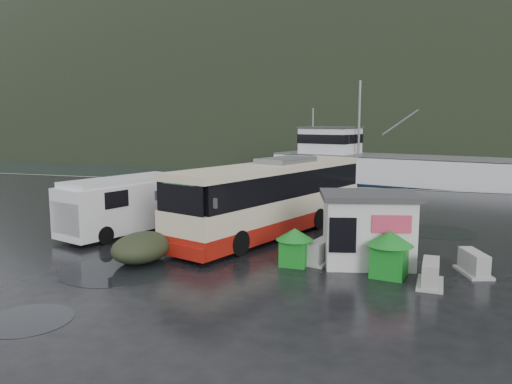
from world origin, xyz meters
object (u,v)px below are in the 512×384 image
(waste_bin_right, at_px, (388,276))
(ticket_kiosk, at_px, (367,264))
(waste_bin_left, at_px, (294,265))
(fishing_trawler, at_px, (387,176))
(jersey_barrier_a, at_px, (320,262))
(coach_bus, at_px, (274,233))
(jersey_barrier_c, at_px, (473,274))
(jersey_barrier_b, at_px, (430,285))
(white_van, at_px, (125,233))
(dome_tent, at_px, (142,261))

(waste_bin_right, distance_m, ticket_kiosk, 1.55)
(waste_bin_left, relative_size, fishing_trawler, 0.05)
(waste_bin_left, relative_size, jersey_barrier_a, 0.83)
(coach_bus, distance_m, jersey_barrier_c, 9.06)
(coach_bus, relative_size, waste_bin_left, 9.04)
(ticket_kiosk, xyz_separation_m, jersey_barrier_b, (2.14, -1.84, 0.00))
(fishing_trawler, bearing_deg, coach_bus, -82.02)
(waste_bin_right, bearing_deg, white_van, 166.14)
(jersey_barrier_b, height_order, jersey_barrier_c, jersey_barrier_b)
(waste_bin_right, distance_m, jersey_barrier_b, 1.41)
(ticket_kiosk, bearing_deg, jersey_barrier_c, -16.22)
(waste_bin_right, height_order, ticket_kiosk, ticket_kiosk)
(waste_bin_left, height_order, waste_bin_right, waste_bin_right)
(jersey_barrier_a, bearing_deg, fishing_trawler, 88.44)
(white_van, xyz_separation_m, jersey_barrier_c, (14.67, -1.80, 0.00))
(jersey_barrier_a, distance_m, jersey_barrier_b, 4.10)
(coach_bus, xyz_separation_m, dome_tent, (-3.37, -6.02, 0.00))
(jersey_barrier_c, height_order, fishing_trawler, fishing_trawler)
(jersey_barrier_a, bearing_deg, jersey_barrier_b, -22.20)
(coach_bus, distance_m, waste_bin_right, 7.45)
(coach_bus, xyz_separation_m, jersey_barrier_b, (6.73, -5.64, 0.00))
(ticket_kiosk, bearing_deg, coach_bus, 126.54)
(white_van, xyz_separation_m, waste_bin_right, (11.94, -2.94, 0.00))
(coach_bus, distance_m, jersey_barrier_a, 5.03)
(waste_bin_left, xyz_separation_m, waste_bin_right, (3.31, -0.34, 0.00))
(ticket_kiosk, distance_m, jersey_barrier_b, 2.82)
(dome_tent, bearing_deg, white_van, 129.13)
(coach_bus, bearing_deg, ticket_kiosk, -20.36)
(waste_bin_right, distance_m, jersey_barrier_a, 2.69)
(jersey_barrier_c, bearing_deg, white_van, 173.01)
(coach_bus, distance_m, dome_tent, 6.90)
(fishing_trawler, bearing_deg, dome_tent, -86.31)
(coach_bus, distance_m, fishing_trawler, 26.82)
(waste_bin_left, bearing_deg, coach_bus, 113.91)
(fishing_trawler, bearing_deg, waste_bin_left, -76.98)
(jersey_barrier_a, bearing_deg, dome_tent, -162.97)
(ticket_kiosk, bearing_deg, waste_bin_right, -70.88)
(jersey_barrier_a, height_order, jersey_barrier_c, jersey_barrier_a)
(jersey_barrier_b, bearing_deg, waste_bin_left, 169.23)
(jersey_barrier_b, bearing_deg, coach_bus, 140.02)
(dome_tent, bearing_deg, jersey_barrier_b, 2.15)
(white_van, distance_m, ticket_kiosk, 11.22)
(waste_bin_left, relative_size, dome_tent, 0.49)
(waste_bin_left, distance_m, ticket_kiosk, 2.65)
(white_van, bearing_deg, jersey_barrier_a, 6.77)
(waste_bin_right, bearing_deg, coach_bus, 136.75)
(waste_bin_right, distance_m, dome_tent, 8.84)
(waste_bin_left, height_order, jersey_barrier_c, waste_bin_left)
(coach_bus, height_order, fishing_trawler, fishing_trawler)
(dome_tent, distance_m, jersey_barrier_c, 11.71)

